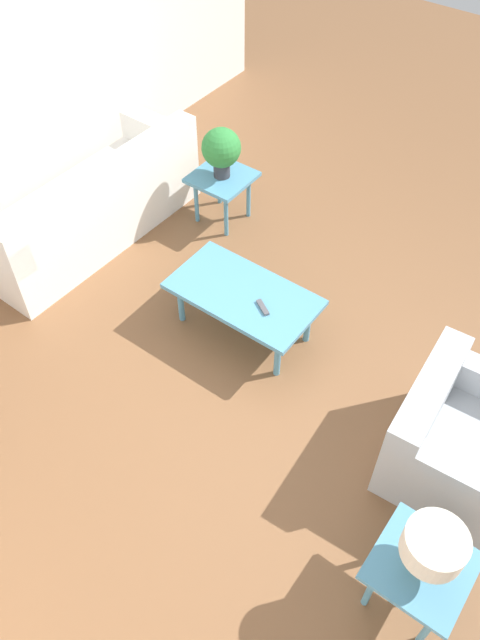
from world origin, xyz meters
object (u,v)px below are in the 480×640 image
(sofa, at_px, (92,208))
(side_table_plant, at_px, (222,182))
(armchair, at_px, (457,440))
(side_table_lamp, at_px, (420,570))
(coffee_table, at_px, (243,296))
(potted_plant, at_px, (221,149))
(table_lamp, at_px, (433,547))

(sofa, bearing_deg, side_table_plant, 139.77)
(sofa, bearing_deg, armchair, 86.85)
(side_table_lamp, bearing_deg, side_table_plant, -35.52)
(sofa, bearing_deg, coffee_table, 87.17)
(armchair, bearing_deg, potted_plant, 63.79)
(armchair, bearing_deg, sofa, 82.04)
(sofa, height_order, table_lamp, sofa)
(side_table_plant, height_order, potted_plant, potted_plant)
(armchair, distance_m, side_table_lamp, 0.99)
(coffee_table, bearing_deg, side_table_lamp, 150.92)
(armchair, bearing_deg, side_table_lamp, -173.52)
(table_lamp, bearing_deg, potted_plant, -35.52)
(potted_plant, bearing_deg, side_table_plant, -56.31)
(side_table_plant, height_order, side_table_lamp, same)
(armchair, relative_size, side_table_lamp, 1.94)
(armchair, bearing_deg, coffee_table, 81.73)
(side_table_lamp, bearing_deg, coffee_table, -29.08)
(sofa, distance_m, armchair, 3.64)
(sofa, xyz_separation_m, side_table_lamp, (-3.81, 1.24, 0.09))
(side_table_lamp, bearing_deg, armchair, -79.85)
(side_table_lamp, distance_m, potted_plant, 3.71)
(armchair, relative_size, coffee_table, 0.88)
(side_table_lamp, height_order, table_lamp, table_lamp)
(side_table_plant, distance_m, potted_plant, 0.35)
(coffee_table, bearing_deg, potted_plant, -45.89)
(sofa, xyz_separation_m, coffee_table, (-1.79, 0.13, 0.06))
(coffee_table, height_order, table_lamp, table_lamp)
(armchair, xyz_separation_m, coffee_table, (1.84, -0.15, 0.09))
(table_lamp, bearing_deg, armchair, -79.85)
(coffee_table, xyz_separation_m, potted_plant, (1.00, -1.03, 0.38))
(sofa, distance_m, side_table_plant, 1.21)
(table_lamp, bearing_deg, coffee_table, -29.08)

